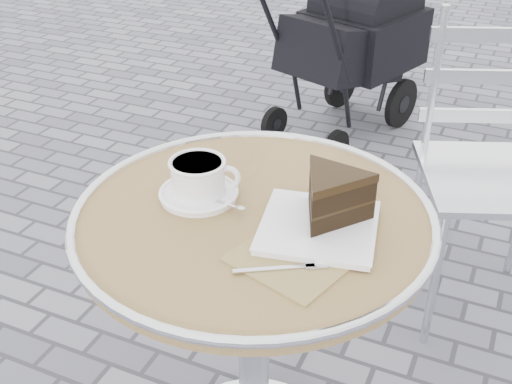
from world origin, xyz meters
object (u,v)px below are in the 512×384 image
at_px(baby_stroller, 350,49).
at_px(cafe_table, 254,279).
at_px(cake_plate_set, 329,204).
at_px(cappuccino_set, 199,181).
at_px(bistro_chair, 494,133).

bearing_deg(baby_stroller, cafe_table, -60.29).
relative_size(cafe_table, baby_stroller, 0.76).
bearing_deg(cake_plate_set, cappuccino_set, 169.44).
xyz_separation_m(cafe_table, baby_stroller, (-0.36, 1.92, -0.15)).
bearing_deg(cake_plate_set, baby_stroller, 94.03).
xyz_separation_m(cappuccino_set, baby_stroller, (-0.23, 1.91, -0.35)).
bearing_deg(cappuccino_set, cake_plate_set, -22.28).
xyz_separation_m(cappuccino_set, bistro_chair, (0.51, 0.88, -0.19)).
xyz_separation_m(bistro_chair, baby_stroller, (-0.74, 1.02, -0.16)).
bearing_deg(cafe_table, bistro_chair, 67.11).
relative_size(bistro_chair, baby_stroller, 0.97).
height_order(cafe_table, bistro_chair, bistro_chair).
xyz_separation_m(cappuccino_set, cake_plate_set, (0.27, 0.00, 0.02)).
relative_size(cake_plate_set, baby_stroller, 0.36).
height_order(cappuccino_set, cake_plate_set, cake_plate_set).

